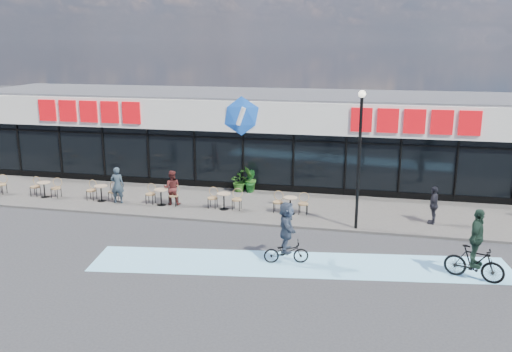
% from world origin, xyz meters
% --- Properties ---
extents(ground, '(120.00, 120.00, 0.00)m').
position_xyz_m(ground, '(0.00, 0.00, 0.00)').
color(ground, '#28282B').
rests_on(ground, ground).
extents(sidewalk, '(44.00, 5.00, 0.10)m').
position_xyz_m(sidewalk, '(0.00, 4.50, 0.05)').
color(sidewalk, '#514E48').
rests_on(sidewalk, ground).
extents(bike_lane, '(14.17, 4.13, 0.01)m').
position_xyz_m(bike_lane, '(4.00, -1.50, 0.01)').
color(bike_lane, '#7EC9EE').
rests_on(bike_lane, ground).
extents(building, '(30.60, 6.57, 4.75)m').
position_xyz_m(building, '(-0.00, 9.93, 2.34)').
color(building, black).
rests_on(building, ground).
extents(lamp_post, '(0.28, 0.28, 5.43)m').
position_xyz_m(lamp_post, '(5.73, 2.30, 3.31)').
color(lamp_post, black).
rests_on(lamp_post, sidewalk).
extents(bistro_set_1, '(1.54, 0.62, 0.90)m').
position_xyz_m(bistro_set_1, '(-8.84, 3.63, 0.56)').
color(bistro_set_1, tan).
rests_on(bistro_set_1, sidewalk).
extents(bistro_set_2, '(1.54, 0.62, 0.90)m').
position_xyz_m(bistro_set_2, '(-5.90, 3.63, 0.56)').
color(bistro_set_2, tan).
rests_on(bistro_set_2, sidewalk).
extents(bistro_set_3, '(1.54, 0.62, 0.90)m').
position_xyz_m(bistro_set_3, '(-2.96, 3.63, 0.56)').
color(bistro_set_3, tan).
rests_on(bistro_set_3, sidewalk).
extents(bistro_set_4, '(1.54, 0.62, 0.90)m').
position_xyz_m(bistro_set_4, '(-0.03, 3.63, 0.56)').
color(bistro_set_4, tan).
rests_on(bistro_set_4, sidewalk).
extents(bistro_set_5, '(1.54, 0.62, 0.90)m').
position_xyz_m(bistro_set_5, '(2.91, 3.63, 0.56)').
color(bistro_set_5, tan).
rests_on(bistro_set_5, sidewalk).
extents(potted_plant_left, '(0.59, 0.73, 1.29)m').
position_xyz_m(potted_plant_left, '(0.44, 6.58, 0.75)').
color(potted_plant_left, '#295C1A').
rests_on(potted_plant_left, sidewalk).
extents(potted_plant_mid, '(1.15, 1.19, 1.02)m').
position_xyz_m(potted_plant_mid, '(-0.14, 6.54, 0.61)').
color(potted_plant_mid, '#255317').
rests_on(potted_plant_mid, sidewalk).
extents(potted_plant_right, '(0.64, 0.71, 1.07)m').
position_xyz_m(potted_plant_right, '(0.44, 6.53, 0.64)').
color(potted_plant_right, '#17531B').
rests_on(potted_plant_right, sidewalk).
extents(patron_left, '(0.66, 0.49, 1.68)m').
position_xyz_m(patron_left, '(-5.03, 3.46, 0.94)').
color(patron_left, '#2B3944').
rests_on(patron_left, sidewalk).
extents(patron_right, '(0.86, 0.73, 1.58)m').
position_xyz_m(patron_right, '(-2.52, 3.75, 0.89)').
color(patron_right, '#501E1C').
rests_on(patron_right, sidewalk).
extents(pedestrian_a, '(0.58, 0.98, 1.56)m').
position_xyz_m(pedestrian_a, '(8.75, 3.56, 0.88)').
color(pedestrian_a, black).
rests_on(pedestrian_a, sidewalk).
extents(cyclist_a, '(1.60, 1.66, 2.16)m').
position_xyz_m(cyclist_a, '(3.55, -1.45, 1.01)').
color(cyclist_a, black).
rests_on(cyclist_a, ground).
extents(cyclist_b, '(1.91, 1.19, 2.33)m').
position_xyz_m(cyclist_b, '(9.52, -1.49, 0.95)').
color(cyclist_b, black).
rests_on(cyclist_b, ground).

